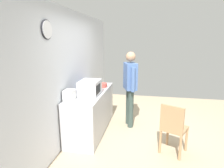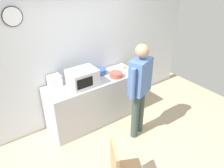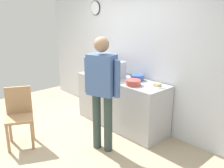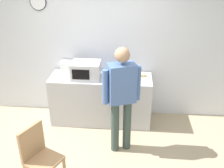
# 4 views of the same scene
# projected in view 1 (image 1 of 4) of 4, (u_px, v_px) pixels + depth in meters

# --- Properties ---
(ground_plane) EXTENTS (6.00, 6.00, 0.00)m
(ground_plane) POSITION_uv_depth(u_px,v_px,m) (146.00, 136.00, 4.04)
(ground_plane) COLOR tan
(back_wall) EXTENTS (5.40, 0.13, 2.60)m
(back_wall) POSITION_uv_depth(u_px,v_px,m) (73.00, 74.00, 4.03)
(back_wall) COLOR silver
(back_wall) RESTS_ON ground_plane
(kitchen_counter) EXTENTS (1.84, 0.62, 0.91)m
(kitchen_counter) POSITION_uv_depth(u_px,v_px,m) (91.00, 111.00, 4.21)
(kitchen_counter) COLOR #B7B7BC
(kitchen_counter) RESTS_ON ground_plane
(microwave) EXTENTS (0.50, 0.39, 0.30)m
(microwave) POSITION_uv_depth(u_px,v_px,m) (90.00, 88.00, 3.82)
(microwave) COLOR silver
(microwave) RESTS_ON kitchen_counter
(sandwich_plate) EXTENTS (0.25, 0.25, 0.07)m
(sandwich_plate) POSITION_uv_depth(u_px,v_px,m) (97.00, 83.00, 4.83)
(sandwich_plate) COLOR white
(sandwich_plate) RESTS_ON kitchen_counter
(salad_bowl) EXTENTS (0.25, 0.25, 0.09)m
(salad_bowl) POSITION_uv_depth(u_px,v_px,m) (102.00, 85.00, 4.47)
(salad_bowl) COLOR #C64C42
(salad_bowl) RESTS_ON kitchen_counter
(cereal_bowl) EXTENTS (0.24, 0.24, 0.10)m
(cereal_bowl) POSITION_uv_depth(u_px,v_px,m) (88.00, 86.00, 4.36)
(cereal_bowl) COLOR #33519E
(cereal_bowl) RESTS_ON kitchen_counter
(toaster) EXTENTS (0.22, 0.18, 0.20)m
(toaster) POSITION_uv_depth(u_px,v_px,m) (69.00, 95.00, 3.49)
(toaster) COLOR silver
(toaster) RESTS_ON kitchen_counter
(fork_utensil) EXTENTS (0.16, 0.08, 0.01)m
(fork_utensil) POSITION_uv_depth(u_px,v_px,m) (79.00, 100.00, 3.49)
(fork_utensil) COLOR silver
(fork_utensil) RESTS_ON kitchen_counter
(spoon_utensil) EXTENTS (0.15, 0.12, 0.01)m
(spoon_utensil) POSITION_uv_depth(u_px,v_px,m) (87.00, 85.00, 4.65)
(spoon_utensil) COLOR silver
(spoon_utensil) RESTS_ON kitchen_counter
(person_standing) EXTENTS (0.56, 0.36, 1.76)m
(person_standing) POSITION_uv_depth(u_px,v_px,m) (130.00, 83.00, 4.33)
(person_standing) COLOR #33443F
(person_standing) RESTS_ON ground_plane
(wooden_chair) EXTENTS (0.54, 0.54, 0.94)m
(wooden_chair) POSITION_uv_depth(u_px,v_px,m) (173.00, 127.00, 3.30)
(wooden_chair) COLOR #A87F56
(wooden_chair) RESTS_ON ground_plane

